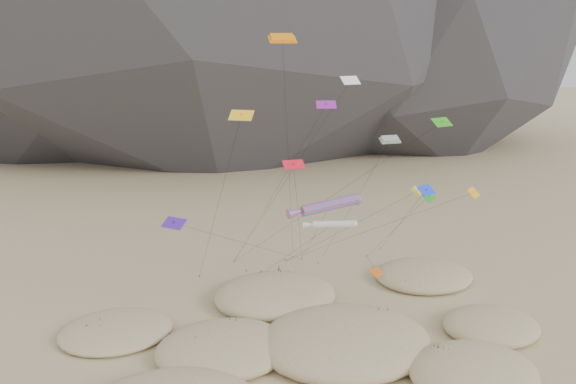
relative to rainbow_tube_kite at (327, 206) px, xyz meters
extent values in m
plane|color=#CCB789|center=(-0.47, -7.32, -13.07)|extent=(500.00, 500.00, 0.00)
ellipsoid|color=black|center=(55.53, 102.68, 24.93)|extent=(130.55, 126.41, 100.00)
ellipsoid|color=#CCB789|center=(9.85, -12.14, -12.35)|extent=(11.50, 9.77, 3.20)
ellipsoid|color=#CCB789|center=(-10.92, -3.05, -12.48)|extent=(12.93, 10.99, 2.62)
ellipsoid|color=#CCB789|center=(0.56, -4.65, -12.29)|extent=(16.80, 14.28, 3.46)
ellipsoid|color=#CCB789|center=(16.23, -4.76, -12.55)|extent=(10.02, 8.52, 2.33)
ellipsoid|color=#CCB789|center=(-3.94, 6.70, -12.35)|extent=(13.94, 11.85, 3.19)
ellipsoid|color=#CCB789|center=(15.21, 8.36, -12.52)|extent=(12.17, 10.34, 2.46)
ellipsoid|color=#CCB789|center=(-21.09, 3.02, -12.67)|extent=(11.29, 9.60, 1.79)
ellipsoid|color=black|center=(8.08, -10.31, -12.07)|extent=(3.42, 2.92, 1.03)
ellipsoid|color=black|center=(-12.32, -2.05, -12.27)|extent=(2.75, 2.35, 0.82)
ellipsoid|color=black|center=(-10.59, -0.29, -12.37)|extent=(2.42, 2.07, 0.73)
ellipsoid|color=black|center=(2.39, -4.40, -11.97)|extent=(3.33, 2.85, 1.00)
ellipsoid|color=black|center=(5.51, -2.10, -12.07)|extent=(2.36, 2.02, 0.71)
ellipsoid|color=black|center=(1.07, -5.57, -12.17)|extent=(2.29, 1.96, 0.69)
ellipsoid|color=black|center=(17.54, -6.34, -12.47)|extent=(2.38, 2.04, 0.71)
ellipsoid|color=black|center=(-3.20, 9.85, -12.07)|extent=(3.45, 2.96, 1.04)
ellipsoid|color=black|center=(-1.50, 5.95, -12.17)|extent=(2.46, 2.11, 0.74)
ellipsoid|color=black|center=(13.94, 8.02, -12.37)|extent=(2.35, 2.01, 0.71)
ellipsoid|color=black|center=(12.34, 5.95, -12.47)|extent=(1.99, 1.70, 0.60)
ellipsoid|color=black|center=(-22.93, 3.35, -12.57)|extent=(2.00, 1.71, 0.60)
ellipsoid|color=black|center=(-21.15, 3.58, -12.67)|extent=(2.02, 1.73, 0.61)
cylinder|color=#3F2D1E|center=(-5.85, 15.62, -12.92)|extent=(0.08, 0.08, 0.30)
cylinder|color=#3F2D1E|center=(-0.22, 17.92, -12.92)|extent=(0.08, 0.08, 0.30)
cylinder|color=#3F2D1E|center=(2.10, 17.95, -12.92)|extent=(0.08, 0.08, 0.30)
cylinder|color=#3F2D1E|center=(3.79, 15.97, -12.92)|extent=(0.08, 0.08, 0.30)
cylinder|color=#3F2D1E|center=(11.00, 16.97, -12.92)|extent=(0.08, 0.08, 0.30)
cylinder|color=#3F2D1E|center=(-6.96, 19.20, -12.92)|extent=(0.08, 0.08, 0.30)
cylinder|color=#3F2D1E|center=(13.85, 19.24, -12.92)|extent=(0.08, 0.08, 0.30)
cylinder|color=#3F2D1E|center=(-11.86, 15.22, -12.92)|extent=(0.08, 0.08, 0.30)
cylinder|color=red|center=(0.27, 0.03, 0.04)|extent=(6.14, 2.05, 1.71)
sphere|color=red|center=(3.22, 0.51, 0.28)|extent=(1.15, 1.15, 1.15)
cone|color=red|center=(-2.96, -0.49, -0.26)|extent=(2.60, 1.37, 1.23)
cylinder|color=black|center=(1.49, 9.67, -6.52)|extent=(2.46, 19.29, 13.13)
cylinder|color=silver|center=(2.17, 4.63, -3.60)|extent=(4.42, 2.32, 1.02)
sphere|color=silver|center=(4.23, 3.80, -3.42)|extent=(0.75, 0.75, 0.75)
cone|color=silver|center=(-0.09, 5.53, -3.82)|extent=(1.92, 1.27, 0.76)
cylinder|color=black|center=(-1.44, 9.06, -8.34)|extent=(7.26, 8.89, 9.49)
cube|color=orange|center=(-2.31, 9.87, 15.69)|extent=(3.05, 1.39, 0.86)
cube|color=orange|center=(-2.31, 9.87, 15.92)|extent=(2.58, 1.09, 0.85)
cylinder|color=black|center=(-0.33, 15.56, 1.31)|extent=(3.99, 11.41, 28.77)
cube|color=orange|center=(7.98, 4.03, 5.44)|extent=(2.26, 1.07, 0.62)
cube|color=orange|center=(7.98, 4.03, 5.64)|extent=(1.92, 0.86, 0.61)
cylinder|color=black|center=(6.53, 11.14, -3.81)|extent=(2.92, 14.25, 18.53)
cube|color=yellow|center=(-7.73, 4.02, 8.55)|extent=(2.64, 2.12, 0.90)
cube|color=yellow|center=(-7.73, 4.02, 8.40)|extent=(0.37, 0.36, 0.80)
cylinder|color=black|center=(-9.80, 9.62, -2.23)|extent=(4.16, 11.23, 21.59)
cube|color=purple|center=(1.38, 5.61, 9.17)|extent=(2.21, 1.43, 0.74)
cube|color=purple|center=(1.38, 5.61, 9.02)|extent=(0.28, 0.24, 0.71)
cylinder|color=black|center=(-2.79, 12.40, -1.92)|extent=(8.38, 13.62, 22.21)
cube|color=#461B9F|center=(-14.76, 3.26, -1.77)|extent=(2.61, 2.47, 0.79)
cube|color=#461B9F|center=(-14.76, 3.26, -1.92)|extent=(0.34, 0.33, 0.81)
cylinder|color=black|center=(-6.33, 10.61, -7.40)|extent=(16.89, 14.72, 11.27)
cube|color=white|center=(5.21, 9.25, 11.33)|extent=(2.30, 1.50, 0.87)
cube|color=white|center=(5.21, 9.25, 11.18)|extent=(0.31, 0.34, 0.71)
cylinder|color=black|center=(-0.88, 14.22, -0.84)|extent=(12.20, 9.98, 24.36)
cube|color=#FF9A0D|center=(16.93, 1.73, -0.22)|extent=(2.10, 2.06, 0.87)
cube|color=#FF9A0D|center=(16.93, 1.73, -0.37)|extent=(0.38, 0.38, 0.66)
cylinder|color=black|center=(8.35, 9.83, -6.62)|extent=(17.17, 16.22, 12.82)
cube|color=#2B9717|center=(15.04, 6.31, 6.80)|extent=(2.57, 1.82, 0.86)
cube|color=#2B9717|center=(15.04, 6.31, 6.65)|extent=(0.34, 0.32, 0.80)
cylinder|color=black|center=(4.04, 12.75, -3.11)|extent=(22.03, 12.92, 19.84)
cube|color=#1C38F0|center=(10.08, -0.72, 1.13)|extent=(2.29, 1.90, 0.82)
cube|color=#1C38F0|center=(10.08, -0.72, 0.98)|extent=(0.34, 0.34, 0.69)
cylinder|color=black|center=(11.96, 9.26, -5.94)|extent=(3.80, 19.97, 14.17)
cube|color=red|center=(-3.67, -1.02, 4.52)|extent=(2.01, 1.12, 0.70)
cube|color=red|center=(-3.67, -1.02, 4.37)|extent=(0.24, 0.20, 0.68)
cylinder|color=black|center=(-0.78, 8.47, -4.25)|extent=(5.79, 19.00, 17.56)
cube|color=#C85312|center=(4.73, -1.77, -6.78)|extent=(1.75, 1.68, 0.55)
cube|color=#C85312|center=(4.73, -1.77, -6.93)|extent=(0.24, 0.24, 0.55)
cylinder|color=black|center=(7.87, 7.60, -9.90)|extent=(6.29, 18.75, 6.26)
cube|color=yellow|center=(9.80, 0.78, 0.62)|extent=(1.78, 1.96, 0.74)
cube|color=yellow|center=(9.80, 0.78, 0.47)|extent=(0.32, 0.32, 0.60)
cylinder|color=black|center=(4.79, 9.35, -6.20)|extent=(10.05, 17.16, 13.66)
cube|color=#169316|center=(11.59, 1.50, -0.17)|extent=(2.25, 2.08, 0.91)
cube|color=#169316|center=(11.59, 1.50, -0.32)|extent=(0.39, 0.41, 0.69)
cylinder|color=black|center=(11.29, 9.23, -6.60)|extent=(0.61, 15.48, 12.87)
camera|label=1|loc=(-15.58, -50.37, 15.93)|focal=35.00mm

